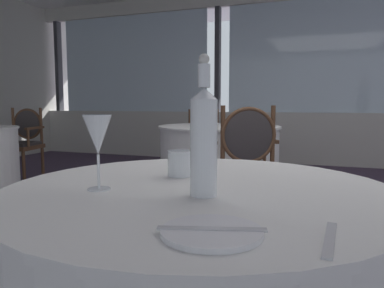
# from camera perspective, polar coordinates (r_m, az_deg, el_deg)

# --- Properties ---
(ground_plane) EXTENTS (14.05, 14.05, 0.00)m
(ground_plane) POSITION_cam_1_polar(r_m,az_deg,el_deg) (2.83, 16.23, -14.67)
(ground_plane) COLOR #47384C
(window_wall_far) EXTENTS (10.81, 0.14, 2.90)m
(window_wall_far) POSITION_cam_1_polar(r_m,az_deg,el_deg) (6.39, 18.88, 7.29)
(window_wall_far) COLOR beige
(window_wall_far) RESTS_ON ground_plane
(side_plate) EXTENTS (0.19, 0.19, 0.01)m
(side_plate) POSITION_cam_1_polar(r_m,az_deg,el_deg) (0.71, 3.03, -13.25)
(side_plate) COLOR white
(side_plate) RESTS_ON foreground_table
(butter_knife) EXTENTS (0.20, 0.08, 0.00)m
(butter_knife) POSITION_cam_1_polar(r_m,az_deg,el_deg) (0.71, 3.03, -12.86)
(butter_knife) COLOR silver
(butter_knife) RESTS_ON foreground_table
(dinner_fork) EXTENTS (0.03, 0.19, 0.00)m
(dinner_fork) POSITION_cam_1_polar(r_m,az_deg,el_deg) (0.73, 20.31, -13.45)
(dinner_fork) COLOR silver
(dinner_fork) RESTS_ON foreground_table
(water_bottle) EXTENTS (0.07, 0.07, 0.37)m
(water_bottle) POSITION_cam_1_polar(r_m,az_deg,el_deg) (0.97, 1.82, 0.83)
(water_bottle) COLOR white
(water_bottle) RESTS_ON foreground_table
(wine_glass) EXTENTS (0.08, 0.08, 0.21)m
(wine_glass) POSITION_cam_1_polar(r_m,az_deg,el_deg) (1.07, -14.22, 1.17)
(wine_glass) COLOR white
(wine_glass) RESTS_ON foreground_table
(water_tumbler) EXTENTS (0.08, 0.08, 0.09)m
(water_tumbler) POSITION_cam_1_polar(r_m,az_deg,el_deg) (1.25, -1.91, -2.98)
(water_tumbler) COLOR white
(water_tumbler) RESTS_ON foreground_table
(background_table_0) EXTENTS (1.34, 1.34, 0.75)m
(background_table_0) POSITION_cam_1_polar(r_m,az_deg,el_deg) (4.17, 4.15, -2.37)
(background_table_0) COLOR white
(background_table_0) RESTS_ON ground_plane
(dining_chair_0_0) EXTENTS (0.64, 0.62, 0.92)m
(dining_chair_0_0) POSITION_cam_1_polar(r_m,az_deg,el_deg) (5.22, 1.96, 1.14)
(dining_chair_0_0) COLOR brown
(dining_chair_0_0) RESTS_ON ground_plane
(dining_chair_0_1) EXTENTS (0.64, 0.62, 0.98)m
(dining_chair_0_1) POSITION_cam_1_polar(r_m,az_deg,el_deg) (3.07, 7.96, -1.78)
(dining_chair_0_1) COLOR brown
(dining_chair_0_1) RESTS_ON ground_plane
(dining_chair_2_0) EXTENTS (0.59, 0.54, 0.94)m
(dining_chair_2_0) POSITION_cam_1_polar(r_m,az_deg,el_deg) (5.24, -24.52, 0.86)
(dining_chair_2_0) COLOR brown
(dining_chair_2_0) RESTS_ON ground_plane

